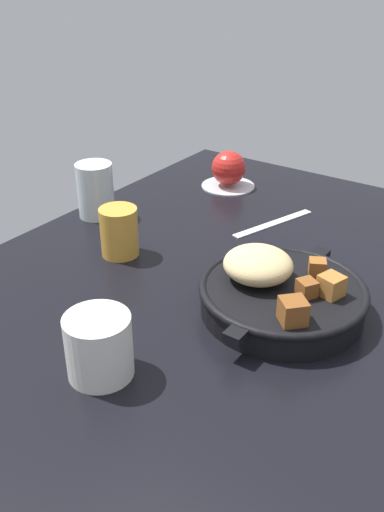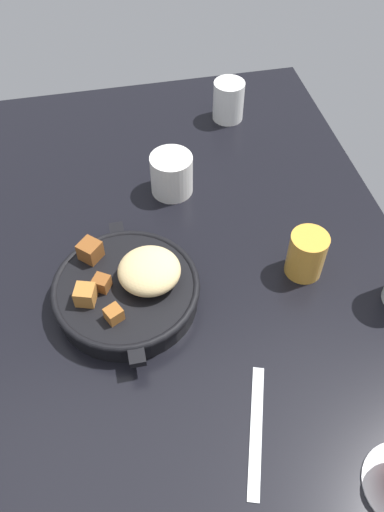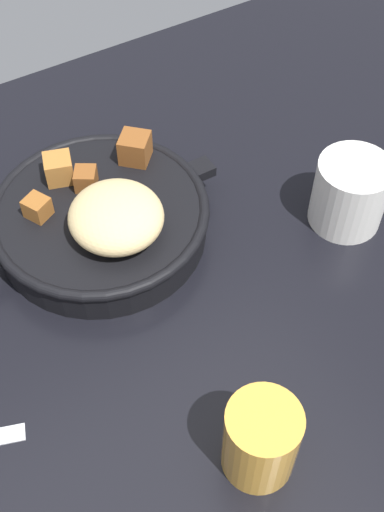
{
  "view_description": "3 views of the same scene",
  "coord_description": "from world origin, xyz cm",
  "px_view_note": "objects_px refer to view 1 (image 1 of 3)",
  "views": [
    {
      "loc": [
        -57.25,
        -36.56,
        45.13
      ],
      "look_at": [
        0.59,
        3.93,
        6.27
      ],
      "focal_mm": 39.5,
      "sensor_mm": 36.0,
      "label": 1
    },
    {
      "loc": [
        54.03,
        -8.97,
        69.95
      ],
      "look_at": [
        2.29,
        1.85,
        6.67
      ],
      "focal_mm": 36.88,
      "sensor_mm": 36.0,
      "label": 2
    },
    {
      "loc": [
        19.55,
        36.38,
        55.63
      ],
      "look_at": [
        -1.13,
        1.65,
        4.43
      ],
      "focal_mm": 46.41,
      "sensor_mm": 36.0,
      "label": 3
    }
  ],
  "objects_px": {
    "red_apple": "(229,168)",
    "ceramic_mug_white": "(99,346)",
    "cast_iron_skillet": "(280,292)",
    "butter_knife": "(273,223)",
    "juice_glass_amber": "(119,232)",
    "water_glass_tall": "(95,190)"
  },
  "relations": [
    {
      "from": "water_glass_tall",
      "to": "ceramic_mug_white",
      "type": "bearing_deg",
      "value": -136.04
    },
    {
      "from": "juice_glass_amber",
      "to": "water_glass_tall",
      "type": "bearing_deg",
      "value": 56.71
    },
    {
      "from": "cast_iron_skillet",
      "to": "ceramic_mug_white",
      "type": "height_order",
      "value": "cast_iron_skillet"
    },
    {
      "from": "red_apple",
      "to": "water_glass_tall",
      "type": "relative_size",
      "value": 0.7
    },
    {
      "from": "red_apple",
      "to": "juice_glass_amber",
      "type": "bearing_deg",
      "value": -178.14
    },
    {
      "from": "butter_knife",
      "to": "juice_glass_amber",
      "type": "height_order",
      "value": "juice_glass_amber"
    },
    {
      "from": "juice_glass_amber",
      "to": "ceramic_mug_white",
      "type": "bearing_deg",
      "value": -143.05
    },
    {
      "from": "cast_iron_skillet",
      "to": "juice_glass_amber",
      "type": "distance_m",
      "value": 0.29
    },
    {
      "from": "cast_iron_skillet",
      "to": "red_apple",
      "type": "distance_m",
      "value": 0.47
    },
    {
      "from": "red_apple",
      "to": "juice_glass_amber",
      "type": "xyz_separation_m",
      "value": [
        -0.36,
        -0.01,
        -0.0
      ]
    },
    {
      "from": "cast_iron_skillet",
      "to": "butter_knife",
      "type": "xyz_separation_m",
      "value": [
        0.25,
        0.14,
        -0.03
      ]
    },
    {
      "from": "cast_iron_skillet",
      "to": "butter_knife",
      "type": "bearing_deg",
      "value": 29.08
    },
    {
      "from": "cast_iron_skillet",
      "to": "juice_glass_amber",
      "type": "relative_size",
      "value": 3.37
    },
    {
      "from": "red_apple",
      "to": "butter_knife",
      "type": "bearing_deg",
      "value": -123.19
    },
    {
      "from": "red_apple",
      "to": "ceramic_mug_white",
      "type": "bearing_deg",
      "value": -162.23
    },
    {
      "from": "cast_iron_skillet",
      "to": "butter_knife",
      "type": "height_order",
      "value": "cast_iron_skillet"
    },
    {
      "from": "cast_iron_skillet",
      "to": "water_glass_tall",
      "type": "height_order",
      "value": "water_glass_tall"
    },
    {
      "from": "red_apple",
      "to": "juice_glass_amber",
      "type": "height_order",
      "value": "juice_glass_amber"
    },
    {
      "from": "butter_knife",
      "to": "water_glass_tall",
      "type": "xyz_separation_m",
      "value": [
        -0.16,
        0.29,
        0.05
      ]
    },
    {
      "from": "cast_iron_skillet",
      "to": "juice_glass_amber",
      "type": "height_order",
      "value": "cast_iron_skillet"
    },
    {
      "from": "cast_iron_skillet",
      "to": "red_apple",
      "type": "relative_size",
      "value": 3.85
    },
    {
      "from": "water_glass_tall",
      "to": "cast_iron_skillet",
      "type": "bearing_deg",
      "value": -101.76
    }
  ]
}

